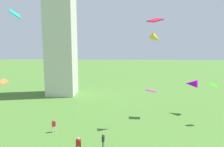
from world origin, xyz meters
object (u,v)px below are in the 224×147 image
at_px(kite_flying_3, 155,20).
at_px(person_5, 103,140).
at_px(kite_flying_1, 151,90).
at_px(kite_flying_5, 156,38).
at_px(kite_flying_8, 3,82).
at_px(kite_flying_0, 191,84).
at_px(kite_flying_6, 15,14).
at_px(kite_flying_2, 214,86).
at_px(person_1, 78,144).
at_px(person_0, 54,125).

bearing_deg(kite_flying_3, person_5, 149.70).
bearing_deg(kite_flying_1, kite_flying_3, -89.37).
height_order(kite_flying_3, kite_flying_5, kite_flying_3).
relative_size(kite_flying_3, kite_flying_8, 1.28).
relative_size(kite_flying_0, kite_flying_3, 1.23).
bearing_deg(kite_flying_5, kite_flying_8, 68.03).
bearing_deg(kite_flying_8, kite_flying_5, 101.75).
relative_size(kite_flying_5, kite_flying_6, 1.28).
xyz_separation_m(person_5, kite_flying_3, (4.92, 0.36, 11.80)).
bearing_deg(kite_flying_3, kite_flying_1, 48.88).
relative_size(kite_flying_2, kite_flying_5, 0.53).
relative_size(person_5, kite_flying_6, 1.19).
height_order(kite_flying_0, kite_flying_8, kite_flying_8).
xyz_separation_m(kite_flying_1, kite_flying_6, (-11.46, -14.80, 8.72)).
xyz_separation_m(kite_flying_2, kite_flying_8, (-28.41, 1.88, -0.07)).
relative_size(kite_flying_1, kite_flying_2, 1.70).
height_order(kite_flying_1, kite_flying_5, kite_flying_5).
distance_m(person_5, kite_flying_8, 17.75).
xyz_separation_m(kite_flying_1, kite_flying_8, (-20.76, -0.40, 1.16)).
distance_m(person_1, kite_flying_6, 12.91).
bearing_deg(kite_flying_8, kite_flying_6, 52.57).
xyz_separation_m(person_0, kite_flying_2, (19.76, 3.31, 4.26)).
distance_m(person_5, kite_flying_5, 13.19).
relative_size(kite_flying_0, kite_flying_2, 2.29).
bearing_deg(kite_flying_5, person_0, 86.70).
bearing_deg(person_0, person_5, 118.01).
bearing_deg(person_5, person_0, -114.80).
height_order(person_1, kite_flying_2, kite_flying_2).
xyz_separation_m(kite_flying_0, kite_flying_6, (-17.76, -16.90, 8.13)).
bearing_deg(kite_flying_5, person_1, 116.63).
distance_m(person_0, kite_flying_2, 20.49).
xyz_separation_m(person_5, kite_flying_0, (12.24, 11.33, 3.60)).
bearing_deg(kite_flying_3, person_0, 128.99).
bearing_deg(kite_flying_6, person_1, -62.95).
xyz_separation_m(kite_flying_3, kite_flying_8, (-19.74, 8.47, -7.63)).
bearing_deg(kite_flying_3, kite_flying_5, 45.25).
relative_size(person_5, kite_flying_3, 0.95).
height_order(person_0, kite_flying_5, kite_flying_5).
bearing_deg(person_5, kite_flying_5, 140.79).
bearing_deg(person_0, kite_flying_5, 159.26).
bearing_deg(kite_flying_0, person_5, -19.53).
height_order(kite_flying_1, kite_flying_6, kite_flying_6).
bearing_deg(kite_flying_1, kite_flying_2, -9.38).
bearing_deg(person_0, kite_flying_6, 62.63).
height_order(person_0, person_1, person_1).
distance_m(kite_flying_1, kite_flying_8, 20.80).
height_order(kite_flying_1, kite_flying_8, kite_flying_8).
height_order(kite_flying_3, kite_flying_6, kite_flying_6).
height_order(kite_flying_2, kite_flying_8, kite_flying_2).
relative_size(kite_flying_5, kite_flying_8, 1.30).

